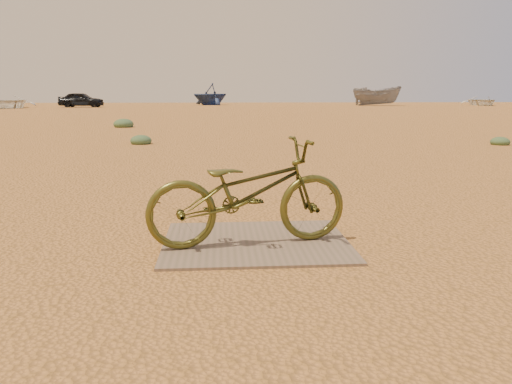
{
  "coord_description": "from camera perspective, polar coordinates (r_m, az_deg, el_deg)",
  "views": [
    {
      "loc": [
        -0.87,
        -4.1,
        1.25
      ],
      "look_at": [
        -0.57,
        -0.07,
        0.44
      ],
      "focal_mm": 35.0,
      "sensor_mm": 36.0,
      "label": 1
    }
  ],
  "objects": [
    {
      "name": "ground",
      "position": [
        4.37,
        7.45,
        -5.39
      ],
      "size": [
        120.0,
        120.0,
        0.0
      ],
      "primitive_type": "plane",
      "color": "#BD7D40",
      "rests_on": "ground"
    },
    {
      "name": "plywood_board",
      "position": [
        4.22,
        0.0,
        -5.73
      ],
      "size": [
        1.54,
        1.26,
        0.02
      ],
      "primitive_type": "cube",
      "color": "#715D4E",
      "rests_on": "ground"
    },
    {
      "name": "bicycle",
      "position": [
        4.03,
        -0.89,
        -0.04
      ],
      "size": [
        1.72,
        0.85,
        0.87
      ],
      "primitive_type": "imported",
      "rotation": [
        0.0,
        0.0,
        1.74
      ],
      "color": "#4C4C1C",
      "rests_on": "plywood_board"
    },
    {
      "name": "car",
      "position": [
        46.23,
        -19.34,
        9.93
      ],
      "size": [
        3.79,
        1.64,
        1.27
      ],
      "primitive_type": "imported",
      "rotation": [
        0.0,
        0.0,
        1.54
      ],
      "color": "black",
      "rests_on": "ground"
    },
    {
      "name": "boat_near_left",
      "position": [
        45.48,
        -26.62,
        9.22
      ],
      "size": [
        3.88,
        5.24,
        1.05
      ],
      "primitive_type": "imported",
      "rotation": [
        0.0,
        0.0,
        0.05
      ],
      "color": "white",
      "rests_on": "ground"
    },
    {
      "name": "boat_far_left",
      "position": [
        51.45,
        -5.24,
        11.09
      ],
      "size": [
        5.49,
        5.42,
        2.19
      ],
      "primitive_type": "imported",
      "rotation": [
        0.0,
        0.0,
        -0.87
      ],
      "color": "navy",
      "rests_on": "ground"
    },
    {
      "name": "boat_mid_right",
      "position": [
        50.35,
        13.66,
        10.63
      ],
      "size": [
        4.78,
        1.81,
        1.85
      ],
      "primitive_type": "imported",
      "rotation": [
        0.0,
        0.0,
        1.57
      ],
      "color": "gray",
      "rests_on": "ground"
    },
    {
      "name": "boat_far_right",
      "position": [
        54.4,
        24.42,
        9.48
      ],
      "size": [
        3.6,
        4.69,
        0.9
      ],
      "primitive_type": "imported",
      "rotation": [
        0.0,
        0.0,
        -0.11
      ],
      "color": "silver",
      "rests_on": "ground"
    },
    {
      "name": "kale_a",
      "position": [
        12.69,
        -13.0,
        5.37
      ],
      "size": [
        0.52,
        0.52,
        0.29
      ],
      "primitive_type": "ellipsoid",
      "color": "#54774E",
      "rests_on": "ground"
    },
    {
      "name": "kale_b",
      "position": [
        13.55,
        26.09,
        4.87
      ],
      "size": [
        0.45,
        0.45,
        0.25
      ],
      "primitive_type": "ellipsoid",
      "color": "#54774E",
      "rests_on": "ground"
    },
    {
      "name": "kale_c",
      "position": [
        19.04,
        -14.88,
        7.17
      ],
      "size": [
        0.72,
        0.72,
        0.4
      ],
      "primitive_type": "ellipsoid",
      "color": "#54774E",
      "rests_on": "ground"
    }
  ]
}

